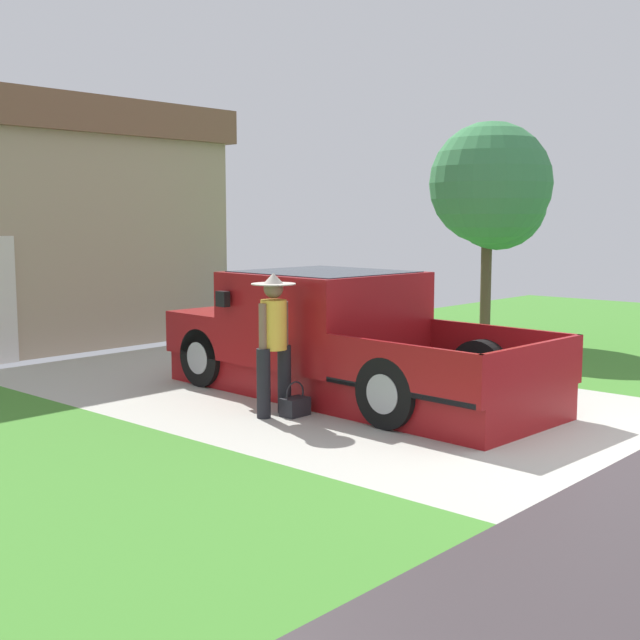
# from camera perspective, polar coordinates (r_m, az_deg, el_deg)

# --- Properties ---
(pickup_truck) EXTENTS (2.26, 5.40, 1.61)m
(pickup_truck) POSITION_cam_1_polar(r_m,az_deg,el_deg) (11.01, 0.63, -1.28)
(pickup_truck) COLOR maroon
(pickup_truck) RESTS_ON ground
(person_with_hat) EXTENTS (0.52, 0.52, 1.67)m
(person_with_hat) POSITION_cam_1_polar(r_m,az_deg,el_deg) (9.72, -3.16, -1.15)
(person_with_hat) COLOR black
(person_with_hat) RESTS_ON ground
(handbag) EXTENTS (0.32, 0.21, 0.41)m
(handbag) POSITION_cam_1_polar(r_m,az_deg,el_deg) (9.83, -1.71, -5.83)
(handbag) COLOR #232328
(handbag) RESTS_ON ground
(front_yard_tree) EXTENTS (2.47, 2.21, 4.02)m
(front_yard_tree) POSITION_cam_1_polar(r_m,az_deg,el_deg) (15.75, 11.70, 8.64)
(front_yard_tree) COLOR brown
(front_yard_tree) RESTS_ON ground
(wheeled_trash_bin) EXTENTS (0.60, 0.72, 1.11)m
(wheeled_trash_bin) POSITION_cam_1_polar(r_m,az_deg,el_deg) (16.06, -3.55, 0.89)
(wheeled_trash_bin) COLOR navy
(wheeled_trash_bin) RESTS_ON ground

